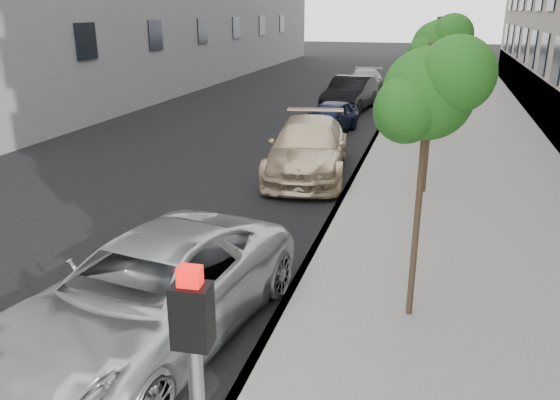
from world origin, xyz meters
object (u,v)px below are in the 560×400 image
at_px(tree_far, 440,37).
at_px(sedan_black, 350,94).
at_px(sedan_rear, 364,82).
at_px(suv, 308,148).
at_px(sedan_blue, 330,117).
at_px(minivan, 149,294).
at_px(tree_mid, 438,47).
at_px(tree_near, 430,94).

relative_size(tree_far, sedan_black, 0.90).
height_order(tree_far, sedan_rear, tree_far).
distance_m(suv, sedan_blue, 5.92).
bearing_deg(tree_far, sedan_blue, 171.55).
bearing_deg(sedan_rear, tree_far, -71.39).
distance_m(tree_far, minivan, 15.41).
bearing_deg(tree_mid, suv, 161.22).
relative_size(sedan_black, sedan_rear, 1.02).
bearing_deg(sedan_blue, tree_far, 1.13).
relative_size(tree_mid, minivan, 0.80).
height_order(tree_near, tree_far, tree_far).
relative_size(minivan, sedan_rear, 1.15).
bearing_deg(sedan_black, sedan_blue, -83.58).
distance_m(tree_near, suv, 8.93).
bearing_deg(sedan_black, tree_far, -49.94).
height_order(tree_far, minivan, tree_far).
relative_size(suv, sedan_blue, 1.49).
distance_m(tree_near, sedan_black, 19.61).
xyz_separation_m(sedan_black, sedan_rear, (-0.07, 5.55, -0.11)).
bearing_deg(tree_mid, tree_near, -90.00).
bearing_deg(sedan_blue, minivan, -79.48).
xyz_separation_m(minivan, sedan_black, (-0.28, 20.61, 0.04)).
relative_size(tree_near, sedan_blue, 1.15).
relative_size(tree_near, tree_far, 0.97).
distance_m(minivan, sedan_black, 20.61).
bearing_deg(tree_mid, sedan_rear, 102.82).
xyz_separation_m(tree_mid, sedan_black, (-4.03, 12.48, -3.08)).
xyz_separation_m(minivan, sedan_rear, (-0.36, 26.17, -0.07)).
bearing_deg(sedan_blue, sedan_black, 99.94).
relative_size(tree_near, tree_mid, 0.95).
bearing_deg(tree_mid, tree_far, 90.00).
bearing_deg(sedan_rear, sedan_blue, -90.43).
bearing_deg(suv, minivan, -99.24).
bearing_deg(minivan, sedan_black, 99.09).
height_order(minivan, sedan_black, sedan_black).
bearing_deg(tree_near, sedan_black, 102.00).
distance_m(sedan_blue, sedan_black, 5.39).
bearing_deg(minivan, tree_far, 83.93).
relative_size(tree_mid, tree_far, 1.02).
height_order(tree_near, tree_mid, tree_mid).
relative_size(tree_mid, sedan_rear, 0.93).
xyz_separation_m(tree_mid, tree_far, (0.00, 6.50, -0.07)).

